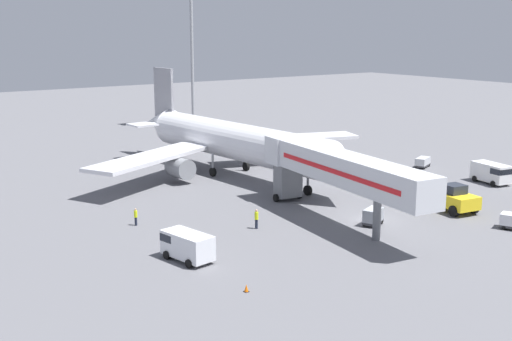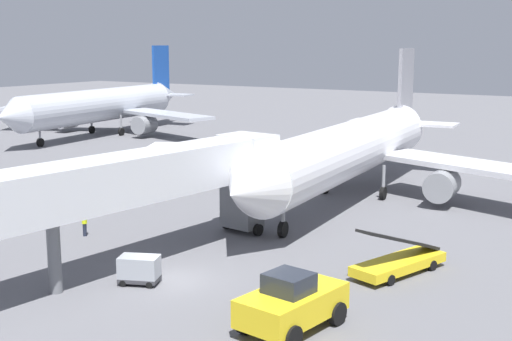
% 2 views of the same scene
% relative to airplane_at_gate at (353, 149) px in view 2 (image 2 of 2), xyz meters
% --- Properties ---
extents(ground_plane, '(300.00, 300.00, 0.00)m').
position_rel_airplane_at_gate_xyz_m(ground_plane, '(-0.19, -24.23, -4.19)').
color(ground_plane, slate).
extents(airplane_at_gate, '(40.20, 41.07, 12.39)m').
position_rel_airplane_at_gate_xyz_m(airplane_at_gate, '(0.00, 0.00, 0.00)').
color(airplane_at_gate, silver).
rests_on(airplane_at_gate, ground).
extents(jet_bridge, '(6.42, 23.84, 6.74)m').
position_rel_airplane_at_gate_xyz_m(jet_bridge, '(-3.31, -22.42, 0.87)').
color(jet_bridge, silver).
rests_on(jet_bridge, ground).
extents(pushback_tug, '(3.65, 5.70, 2.74)m').
position_rel_airplane_at_gate_xyz_m(pushback_tug, '(8.62, -26.66, -2.91)').
color(pushback_tug, yellow).
rests_on(pushback_tug, ground).
extents(belt_loader_truck, '(3.87, 6.65, 3.08)m').
position_rel_airplane_at_gate_xyz_m(belt_loader_truck, '(10.13, -16.68, -3.43)').
color(belt_loader_truck, yellow).
rests_on(belt_loader_truck, ground).
extents(baggage_cart_far_right, '(2.43, 1.95, 1.56)m').
position_rel_airplane_at_gate_xyz_m(baggage_cart_far_right, '(-1.30, -25.64, -3.33)').
color(baggage_cart_far_right, '#38383D').
rests_on(baggage_cart_far_right, ground).
extents(ground_crew_worker_foreground, '(0.42, 0.42, 1.64)m').
position_rel_airplane_at_gate_xyz_m(ground_crew_worker_foreground, '(-19.24, -13.04, -3.32)').
color(ground_crew_worker_foreground, '#1E2333').
rests_on(ground_crew_worker_foreground, ground).
extents(ground_crew_worker_midground, '(0.48, 0.48, 1.82)m').
position_rel_airplane_at_gate_xyz_m(ground_crew_worker_midground, '(-10.74, -20.30, -3.23)').
color(ground_crew_worker_midground, '#1E2333').
rests_on(ground_crew_worker_midground, ground).
extents(airplane_background, '(36.46, 38.61, 12.56)m').
position_rel_airplane_at_gate_xyz_m(airplane_background, '(-46.59, 19.27, 0.04)').
color(airplane_background, '#B7BCC6').
rests_on(airplane_background, ground).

